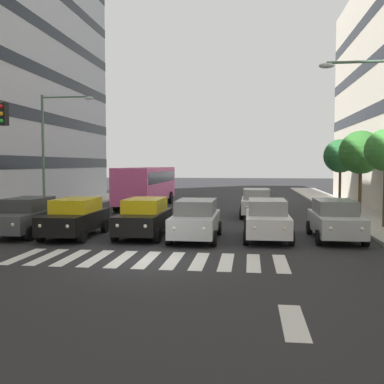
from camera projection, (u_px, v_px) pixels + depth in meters
The scene contains 14 objects.
ground_plane at pixel (147, 260), 15.24m from camera, with size 180.00×180.00×0.00m, color #262628.
crosswalk_markings at pixel (147, 260), 15.24m from camera, with size 9.45×2.80×0.01m.
lane_arrow_0 at pixel (293, 322), 9.23m from camera, with size 0.50×2.20×0.01m, color silver.
car_0 at pixel (335, 219), 19.21m from camera, with size 2.02×4.44×1.72m.
car_1 at pixel (267, 219), 19.33m from camera, with size 2.02×4.44×1.72m.
car_2 at pixel (196, 219), 19.22m from camera, with size 2.02×4.44×1.72m.
car_3 at pixel (144, 217), 19.99m from camera, with size 2.02×4.44×1.72m.
car_4 at pixel (75, 217), 19.96m from camera, with size 2.02×4.44×1.72m.
car_5 at pixel (26, 216), 20.44m from camera, with size 2.02×4.44×1.72m.
car_row2_0 at pixel (256, 202), 27.67m from camera, with size 2.02×4.44×1.72m.
bus_behind_traffic at pixel (147, 183), 33.79m from camera, with size 2.78×10.50×3.00m.
street_lamp_right at pixel (51, 141), 27.71m from camera, with size 3.38×0.28×7.38m.
street_tree_2 at pixel (361, 152), 27.93m from camera, with size 2.71×2.71×5.21m.
street_tree_3 at pixel (340, 156), 34.13m from camera, with size 2.56×2.56×5.02m.
Camera 1 is at (-3.46, 14.74, 3.26)m, focal length 41.75 mm.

